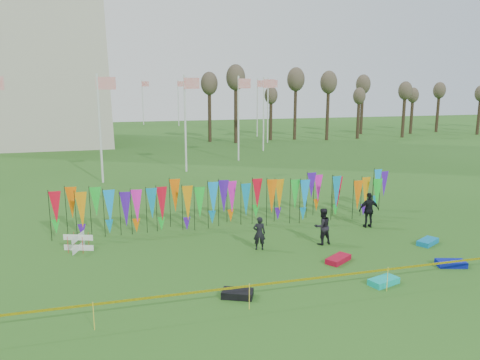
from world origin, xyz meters
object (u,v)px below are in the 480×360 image
object	(u,v)px
person_mid	(322,226)
kite_bag_red	(338,259)
person_right	(369,210)
kite_bag_turquoise	(384,281)
kite_bag_blue	(451,263)
kite_bag_black	(237,294)
kite_bag_teal	(428,242)
box_kite	(78,243)
person_left	(259,233)

from	to	relation	value
person_mid	kite_bag_red	distance (m)	2.33
person_right	kite_bag_turquoise	world-z (taller)	person_right
person_mid	kite_bag_turquoise	bearing A→B (deg)	85.22
kite_bag_turquoise	kite_bag_blue	bearing A→B (deg)	12.54
person_mid	kite_bag_black	distance (m)	6.74
kite_bag_teal	kite_bag_red	bearing A→B (deg)	-170.10
kite_bag_blue	kite_bag_red	world-z (taller)	kite_bag_blue
box_kite	kite_bag_teal	bearing A→B (deg)	-12.47
kite_bag_blue	kite_bag_black	xyz separation A→B (m)	(-9.07, -0.38, 0.01)
kite_bag_blue	kite_bag_teal	xyz separation A→B (m)	(0.82, 2.54, -0.01)
person_left	person_right	bearing A→B (deg)	-152.75
kite_bag_blue	person_right	bearing A→B (deg)	94.51
person_right	kite_bag_red	size ratio (longest dim) A/B	1.50
person_left	kite_bag_red	size ratio (longest dim) A/B	1.25
kite_bag_red	person_right	bearing A→B (deg)	46.57
person_right	kite_bag_turquoise	xyz separation A→B (m)	(-3.16, -6.40, -0.80)
box_kite	person_mid	distance (m)	10.95
person_left	person_right	size ratio (longest dim) A/B	0.83
box_kite	kite_bag_blue	size ratio (longest dim) A/B	0.67
kite_bag_teal	kite_bag_black	bearing A→B (deg)	-163.57
person_left	person_right	distance (m)	6.64
person_left	kite_bag_blue	xyz separation A→B (m)	(6.88, -3.96, -0.64)
person_left	kite_bag_turquoise	xyz separation A→B (m)	(3.28, -4.76, -0.64)
person_right	kite_bag_teal	bearing A→B (deg)	120.13
kite_bag_red	kite_bag_black	distance (m)	5.31
person_right	kite_bag_teal	size ratio (longest dim) A/B	1.56
kite_bag_turquoise	kite_bag_teal	xyz separation A→B (m)	(4.42, 3.34, -0.00)
person_right	kite_bag_teal	distance (m)	3.41
person_mid	person_right	distance (m)	3.85
person_left	kite_bag_blue	bearing A→B (deg)	162.99
person_left	kite_bag_blue	size ratio (longest dim) A/B	1.35
box_kite	kite_bag_teal	xyz separation A→B (m)	(15.43, -3.41, -0.27)
person_left	kite_bag_black	world-z (taller)	person_left
person_left	kite_bag_red	bearing A→B (deg)	152.72
person_right	kite_bag_teal	world-z (taller)	person_right
person_mid	kite_bag_blue	xyz separation A→B (m)	(3.87, -3.86, -0.73)
person_left	person_right	world-z (taller)	person_right
kite_bag_blue	kite_bag_black	size ratio (longest dim) A/B	1.06
person_mid	kite_bag_black	bearing A→B (deg)	31.09
kite_bag_turquoise	person_left	bearing A→B (deg)	124.56
kite_bag_turquoise	person_mid	bearing A→B (deg)	93.37
box_kite	person_left	world-z (taller)	person_left
kite_bag_turquoise	kite_bag_black	distance (m)	5.48
kite_bag_red	kite_bag_black	world-z (taller)	kite_bag_black
kite_bag_blue	kite_bag_teal	world-z (taller)	kite_bag_blue
box_kite	person_right	bearing A→B (deg)	-1.40
person_left	person_mid	bearing A→B (deg)	-168.87
person_left	kite_bag_turquoise	size ratio (longest dim) A/B	1.33
kite_bag_turquoise	kite_bag_teal	bearing A→B (deg)	37.08
box_kite	person_right	xyz separation A→B (m)	(14.17, -0.35, 0.53)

